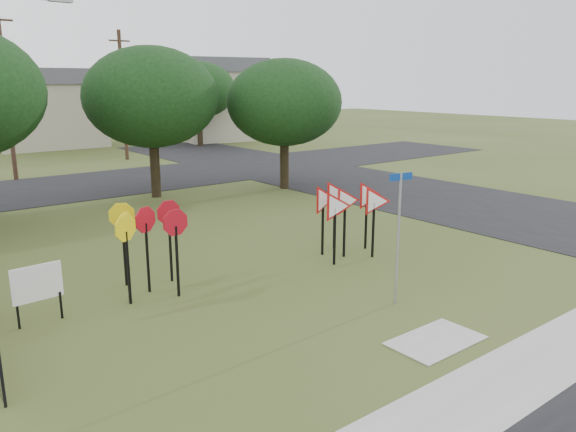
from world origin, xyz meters
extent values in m
plane|color=#37451A|center=(0.00, 0.00, 0.00)|extent=(140.00, 140.00, 0.00)
cube|color=#9A9A92|center=(0.00, -4.20, 0.01)|extent=(30.00, 1.60, 0.02)
cube|color=black|center=(12.00, 10.00, 0.01)|extent=(8.00, 50.00, 0.02)
cube|color=black|center=(0.00, 20.00, 0.01)|extent=(60.00, 8.00, 0.02)
cube|color=#9A9A92|center=(0.00, -2.40, 0.01)|extent=(2.00, 1.20, 0.02)
cylinder|color=#93969B|center=(0.89, -0.51, 1.60)|extent=(0.06, 0.06, 3.20)
cube|color=navy|center=(0.89, -0.51, 3.12)|extent=(0.66, 0.12, 0.17)
cube|color=black|center=(-3.47, 3.90, 0.91)|extent=(0.05, 0.05, 1.82)
cube|color=black|center=(-2.66, 4.26, 0.91)|extent=(0.05, 0.05, 1.82)
cube|color=black|center=(-3.02, 3.17, 0.91)|extent=(0.05, 0.05, 1.82)
cube|color=black|center=(-4.11, 3.63, 0.91)|extent=(0.05, 0.05, 1.82)
cube|color=black|center=(-3.75, 4.72, 0.91)|extent=(0.05, 0.05, 1.82)
cube|color=black|center=(-4.18, 3.44, 0.91)|extent=(0.05, 0.05, 1.82)
cube|color=black|center=(1.74, 2.58, 0.85)|extent=(0.06, 0.06, 1.70)
cube|color=black|center=(2.50, 2.96, 0.85)|extent=(0.06, 0.06, 1.70)
cube|color=black|center=(3.16, 2.39, 0.85)|extent=(0.06, 0.06, 1.70)
cube|color=black|center=(2.12, 3.53, 0.85)|extent=(0.06, 0.06, 1.70)
cube|color=black|center=(2.88, 3.81, 0.85)|extent=(0.06, 0.06, 1.70)
cube|color=black|center=(3.63, 3.15, 0.85)|extent=(0.06, 0.06, 1.70)
cube|color=black|center=(-6.65, 3.60, 0.32)|extent=(0.05, 0.05, 0.64)
cube|color=black|center=(-5.75, 3.60, 0.32)|extent=(0.05, 0.05, 0.64)
cube|color=white|center=(-6.20, 3.60, 0.95)|extent=(1.09, 0.11, 0.82)
cylinder|color=#452E20|center=(-2.00, 24.00, 4.50)|extent=(0.24, 0.24, 9.00)
cylinder|color=#452E20|center=(6.00, 28.00, 4.25)|extent=(0.24, 0.24, 8.50)
cube|color=#452E20|center=(6.00, 28.00, 7.80)|extent=(1.40, 0.10, 0.10)
cylinder|color=black|center=(-7.60, 0.50, 0.75)|extent=(0.05, 0.05, 1.50)
cube|color=#B2AA8F|center=(4.00, 40.00, 2.50)|extent=(8.00, 8.00, 5.00)
cube|color=#525157|center=(4.00, 40.00, 5.60)|extent=(8.40, 8.40, 1.20)
cube|color=#B2AA8F|center=(18.00, 36.00, 3.00)|extent=(7.91, 7.91, 6.00)
cube|color=#525157|center=(18.00, 36.00, 6.60)|extent=(8.30, 8.30, 1.20)
cylinder|color=black|center=(2.00, 15.00, 1.22)|extent=(0.44, 0.44, 2.45)
ellipsoid|color=black|center=(2.00, 15.00, 4.55)|extent=(6.00, 6.00, 4.50)
cylinder|color=black|center=(8.00, 13.00, 1.14)|extent=(0.44, 0.44, 2.27)
ellipsoid|color=black|center=(8.00, 13.00, 4.23)|extent=(5.60, 5.60, 4.20)
cylinder|color=black|center=(14.00, 32.00, 1.22)|extent=(0.44, 0.44, 2.45)
ellipsoid|color=black|center=(14.00, 32.00, 4.55)|extent=(6.00, 6.00, 4.50)
camera|label=1|loc=(-9.06, -8.91, 5.27)|focal=35.00mm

